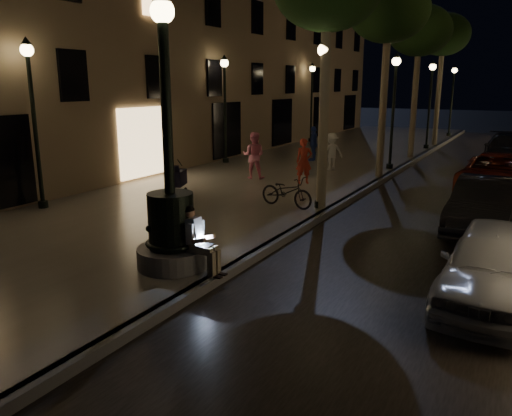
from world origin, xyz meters
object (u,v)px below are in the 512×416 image
Objects in this scene: fountain_lamppost at (171,217)px; car_front at (495,265)px; pedestrian_pink at (254,155)px; car_third at (496,174)px; tree_second at (389,11)px; tree_far at (443,36)px; tree_third at (420,32)px; car_second at (485,205)px; lamp_curb_d at (453,92)px; stroller at (176,178)px; pedestrian_red at (304,161)px; pedestrian_white at (332,152)px; seated_man_laptop at (197,237)px; lamp_left_b at (225,96)px; pedestrian_blue at (313,143)px; car_rear at (508,150)px; bicycle at (287,192)px; lamp_left_a at (32,103)px; lamp_curb_a at (322,103)px; lamp_curb_b at (394,97)px; lamp_curb_c at (431,93)px; lamp_left_c at (312,92)px.

car_front is (5.69, 1.73, -0.51)m from fountain_lamppost.
car_third is at bearing -179.57° from pedestrian_pink.
tree_far is (-0.02, 12.00, 0.10)m from tree_second.
tree_third is 1.73× the size of car_second.
lamp_curb_d reaches higher than stroller.
pedestrian_white is (-0.17, 3.25, -0.04)m from pedestrian_red.
tree_second is (0.19, 12.00, 5.44)m from seated_man_laptop.
pedestrian_white reaches higher than car_second.
pedestrian_red is (-1.90, -8.85, -5.12)m from tree_third.
tree_third reaches higher than stroller.
seated_man_laptop is at bearing -122.48° from car_second.
pedestrian_blue is (3.32, 2.51, -2.22)m from lamp_left_b.
tree_far is 1.46× the size of car_rear.
tree_third is 9.74m from lamp_left_b.
pedestrian_blue is (0.87, 9.31, 0.23)m from stroller.
bicycle is at bearing 91.83° from fountain_lamppost.
lamp_left_a is (-7.10, -16.00, -2.90)m from tree_third.
lamp_curb_b is (0.00, 8.00, 0.00)m from lamp_curb_a.
fountain_lamppost is 1.08× the size of lamp_curb_d.
car_front is 2.51× the size of pedestrian_red.
tree_third is 12.35m from lamp_curb_a.
car_third is (4.30, -2.29, -2.55)m from lamp_curb_b.
tree_second is 9.57m from car_rear.
stroller is (-4.65, -16.80, -2.45)m from lamp_curb_c.
bicycle is (-5.21, -12.92, -0.08)m from car_rear.
seated_man_laptop is 0.27× the size of lamp_left_a.
lamp_curb_b is (0.09, 14.00, 2.34)m from seated_man_laptop.
lamp_curb_d reaches higher than car_front.
tree_third is 1.75× the size of car_front.
lamp_curb_a is 8.15m from lamp_left_a.
lamp_left_b is at bearing -164.27° from lamp_curb_b.
car_rear is at bearing -52.24° from tree_far.
lamp_curb_a is (-0.10, -6.00, -3.10)m from tree_second.
pedestrian_white is at bearing 175.13° from car_third.
stroller is 10.25m from car_front.
pedestrian_pink reaches higher than pedestrian_red.
lamp_left_b is 2.74× the size of bicycle.
lamp_left_b is 0.94× the size of car_rear.
seated_man_laptop is 9.33m from pedestrian_red.
lamp_left_a is 8.06m from pedestrian_pink.
car_rear is (-0.08, 11.99, 0.06)m from car_second.
lamp_left_c is 2.94× the size of pedestrian_red.
tree_far is 18.28m from lamp_curb_a.
tree_far is 8.11m from lamp_left_c.
lamp_curb_c and lamp_left_c have the same top height.
seated_man_laptop is 0.27× the size of lamp_curb_d.
car_front is (12.09, -20.27, -2.54)m from lamp_left_c.
pedestrian_pink is (-8.98, 7.39, 0.39)m from car_front.
lamp_left_b is 16.07m from car_front.
car_second is at bearing 51.96° from fountain_lamppost.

